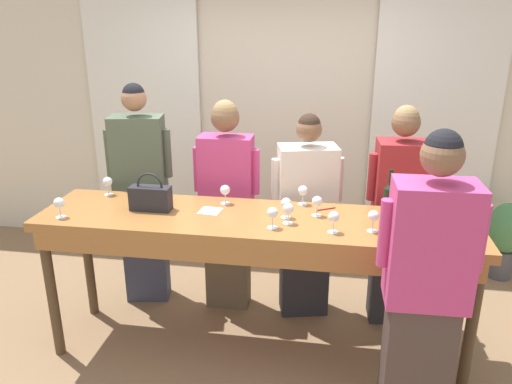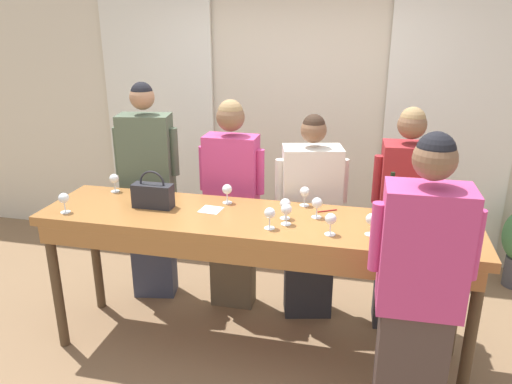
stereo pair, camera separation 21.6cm
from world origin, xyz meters
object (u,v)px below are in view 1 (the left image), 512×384
(handbag, at_px, (151,197))
(wine_glass_back_mid, at_px, (59,204))
(guest_pink_top, at_px, (227,204))
(wine_glass_front_mid, at_px, (288,209))
(guest_olive_jacket, at_px, (142,195))
(guest_striped_shirt, at_px, (396,216))
(host_pouring, at_px, (425,290))
(wine_glass_back_right, at_px, (286,204))
(guest_cream_sweater, at_px, (306,218))
(wine_glass_front_left, at_px, (108,182))
(wine_glass_front_right, at_px, (303,191))
(wine_bottle, at_px, (389,200))
(wine_glass_center_left, at_px, (272,213))
(wine_glass_near_host, at_px, (334,218))
(tasting_bar, at_px, (254,233))
(wine_glass_center_right, at_px, (373,217))
(potted_plant, at_px, (505,235))
(wine_glass_center_mid, at_px, (225,191))
(wine_glass_back_left, at_px, (317,202))

(handbag, xyz_separation_m, wine_glass_back_mid, (-0.54, -0.23, 0.01))
(guest_pink_top, bearing_deg, wine_glass_front_mid, -50.06)
(guest_olive_jacket, xyz_separation_m, guest_striped_shirt, (1.99, -0.00, -0.06))
(guest_olive_jacket, distance_m, guest_striped_shirt, 1.99)
(guest_striped_shirt, height_order, host_pouring, host_pouring)
(wine_glass_back_right, xyz_separation_m, guest_cream_sweater, (0.10, 0.55, -0.32))
(wine_glass_front_left, height_order, wine_glass_back_right, same)
(host_pouring, bearing_deg, guest_striped_shirt, 91.55)
(wine_glass_front_left, distance_m, guest_olive_jacket, 0.40)
(wine_glass_front_right, relative_size, host_pouring, 0.08)
(wine_bottle, bearing_deg, guest_olive_jacket, 167.38)
(wine_glass_back_mid, bearing_deg, wine_glass_center_left, 2.08)
(wine_glass_front_left, bearing_deg, guest_striped_shirt, 8.66)
(wine_glass_back_mid, height_order, wine_glass_near_host, same)
(wine_glass_front_mid, bearing_deg, wine_glass_back_right, 104.20)
(guest_cream_sweater, relative_size, host_pouring, 0.91)
(wine_bottle, distance_m, wine_glass_front_right, 0.58)
(wine_bottle, xyz_separation_m, wine_glass_center_left, (-0.72, -0.31, -0.02))
(guest_pink_top, bearing_deg, tasting_bar, -62.30)
(handbag, height_order, wine_glass_center_left, handbag)
(wine_glass_center_right, xyz_separation_m, wine_glass_back_mid, (-2.00, -0.09, 0.00))
(tasting_bar, xyz_separation_m, guest_pink_top, (-0.31, 0.59, -0.04))
(handbag, distance_m, guest_olive_jacket, 0.66)
(wine_glass_back_mid, distance_m, guest_striped_shirt, 2.37)
(wine_bottle, relative_size, wine_glass_back_right, 2.34)
(wine_glass_near_host, relative_size, potted_plant, 0.19)
(wine_glass_center_right, bearing_deg, handbag, 174.86)
(wine_glass_center_left, relative_size, wine_glass_near_host, 1.00)
(wine_bottle, xyz_separation_m, potted_plant, (1.19, 1.26, -0.73))
(wine_bottle, xyz_separation_m, wine_glass_center_right, (-0.11, -0.27, -0.02))
(guest_striped_shirt, bearing_deg, wine_glass_front_right, -156.96)
(wine_glass_front_left, bearing_deg, tasting_bar, -13.59)
(wine_glass_center_left, bearing_deg, wine_bottle, 23.40)
(handbag, height_order, guest_striped_shirt, guest_striped_shirt)
(wine_glass_center_mid, relative_size, wine_glass_back_right, 1.00)
(wine_glass_near_host, height_order, guest_olive_jacket, guest_olive_jacket)
(wine_glass_front_left, relative_size, wine_glass_center_left, 1.00)
(wine_bottle, relative_size, wine_glass_front_mid, 2.34)
(handbag, relative_size, wine_glass_center_right, 2.02)
(wine_glass_center_mid, height_order, guest_olive_jacket, guest_olive_jacket)
(guest_striped_shirt, distance_m, potted_plant, 1.44)
(handbag, height_order, wine_glass_front_right, handbag)
(wine_glass_near_host, bearing_deg, potted_plant, 45.64)
(wine_glass_back_left, xyz_separation_m, guest_cream_sweater, (-0.10, 0.49, -0.32))
(wine_glass_center_left, height_order, wine_glass_center_right, same)
(guest_olive_jacket, relative_size, guest_pink_top, 1.06)
(wine_bottle, relative_size, wine_glass_front_right, 2.34)
(wine_glass_front_left, bearing_deg, wine_glass_front_right, 1.21)
(wine_glass_back_left, bearing_deg, guest_cream_sweater, 101.05)
(wine_glass_center_right, bearing_deg, wine_glass_front_left, 168.96)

